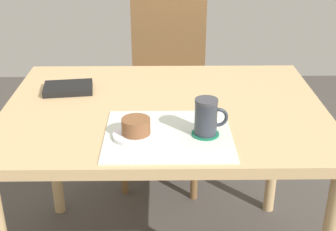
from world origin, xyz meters
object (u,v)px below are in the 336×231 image
(dining_table, at_px, (164,126))
(pastry, at_px, (136,126))
(pastry_plate, at_px, (136,135))
(coffee_mug, at_px, (207,117))
(wooden_chair, at_px, (166,86))
(small_book, at_px, (68,88))

(dining_table, bearing_deg, pastry, -110.14)
(pastry, bearing_deg, pastry_plate, -90.00)
(dining_table, distance_m, coffee_mug, 0.30)
(dining_table, distance_m, wooden_chair, 0.76)
(dining_table, relative_size, wooden_chair, 1.22)
(wooden_chair, distance_m, small_book, 0.75)
(pastry_plate, xyz_separation_m, coffee_mug, (0.21, 0.01, 0.06))
(dining_table, bearing_deg, small_book, 158.89)
(dining_table, bearing_deg, wooden_chair, 89.21)
(pastry_plate, xyz_separation_m, pastry, (0.00, 0.00, 0.03))
(pastry, distance_m, coffee_mug, 0.22)
(pastry, height_order, small_book, pastry)
(coffee_mug, xyz_separation_m, small_book, (-0.49, 0.37, -0.05))
(dining_table, height_order, pastry_plate, pastry_plate)
(pastry_plate, xyz_separation_m, small_book, (-0.27, 0.38, 0.00))
(dining_table, height_order, pastry, pastry)
(dining_table, height_order, coffee_mug, coffee_mug)
(small_book, bearing_deg, dining_table, -28.54)
(coffee_mug, bearing_deg, wooden_chair, 96.91)
(wooden_chair, xyz_separation_m, pastry_plate, (-0.10, -0.98, 0.23))
(wooden_chair, height_order, pastry, wooden_chair)
(pastry_plate, bearing_deg, coffee_mug, 2.87)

